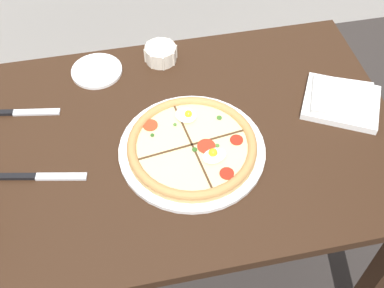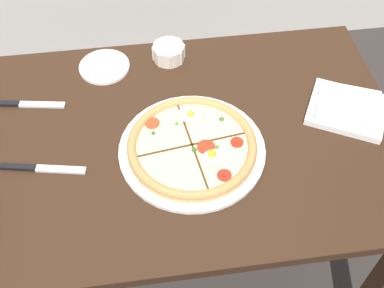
{
  "view_description": "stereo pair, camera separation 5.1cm",
  "coord_description": "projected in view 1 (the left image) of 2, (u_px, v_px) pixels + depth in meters",
  "views": [
    {
      "loc": [
        -0.06,
        -0.81,
        1.72
      ],
      "look_at": [
        0.09,
        -0.06,
        0.76
      ],
      "focal_mm": 45.0,
      "sensor_mm": 36.0,
      "label": 1
    },
    {
      "loc": [
        -0.01,
        -0.82,
        1.72
      ],
      "look_at": [
        0.09,
        -0.06,
        0.76
      ],
      "focal_mm": 45.0,
      "sensor_mm": 36.0,
      "label": 2
    }
  ],
  "objects": [
    {
      "name": "ramekin_bowl",
      "position": [
        161.0,
        53.0,
        1.45
      ],
      "size": [
        0.1,
        0.1,
        0.05
      ],
      "color": "silver",
      "rests_on": "dining_table"
    },
    {
      "name": "knife_spare",
      "position": [
        19.0,
        113.0,
        1.33
      ],
      "size": [
        0.22,
        0.05,
        0.01
      ],
      "rotation": [
        0.0,
        0.0,
        -0.17
      ],
      "color": "silver",
      "rests_on": "dining_table"
    },
    {
      "name": "knife_main",
      "position": [
        42.0,
        177.0,
        1.19
      ],
      "size": [
        0.22,
        0.06,
        0.01
      ],
      "rotation": [
        0.0,
        0.0,
        -0.2
      ],
      "color": "silver",
      "rests_on": "dining_table"
    },
    {
      "name": "side_saucer",
      "position": [
        97.0,
        71.0,
        1.43
      ],
      "size": [
        0.15,
        0.15,
        0.01
      ],
      "color": "white",
      "rests_on": "dining_table"
    },
    {
      "name": "pizza",
      "position": [
        192.0,
        147.0,
        1.23
      ],
      "size": [
        0.38,
        0.38,
        0.05
      ],
      "color": "white",
      "rests_on": "dining_table"
    },
    {
      "name": "dining_table",
      "position": [
        155.0,
        164.0,
        1.35
      ],
      "size": [
        1.33,
        0.78,
        0.73
      ],
      "color": "#331E11",
      "rests_on": "ground_plane"
    },
    {
      "name": "napkin_folded",
      "position": [
        342.0,
        101.0,
        1.34
      ],
      "size": [
        0.26,
        0.25,
        0.04
      ],
      "rotation": [
        0.0,
        0.0,
        -0.49
      ],
      "color": "white",
      "rests_on": "dining_table"
    },
    {
      "name": "ground_plane",
      "position": [
        165.0,
        261.0,
        1.84
      ],
      "size": [
        12.0,
        12.0,
        0.0
      ],
      "primitive_type": "plane",
      "color": "#2D2826"
    }
  ]
}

